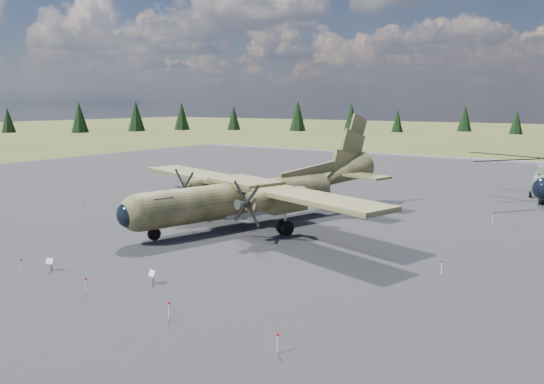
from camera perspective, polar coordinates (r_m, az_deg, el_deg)
The scene contains 7 objects.
ground at distance 40.19m, azimuth -5.48°, elevation -4.68°, with size 500.00×500.00×0.00m, color brown.
apron at distance 48.12m, azimuth 2.11°, elevation -2.26°, with size 120.00×120.00×0.04m, color #545459.
transport_plane at distance 43.43m, azimuth -1.79°, elevation 0.08°, with size 28.12×25.07×9.41m.
info_placard_left at distance 34.25m, azimuth -22.74°, elevation -7.01°, with size 0.54×0.32×0.79m.
info_placard_right at distance 30.14m, azimuth -12.74°, elevation -8.70°, with size 0.54×0.31×0.81m.
barrier_fence at distance 40.30m, azimuth -6.07°, elevation -3.90°, with size 33.12×29.62×0.85m.
treeline at distance 37.19m, azimuth -7.84°, elevation 1.66°, with size 329.93×327.81×10.93m.
Camera 1 is at (24.87, -30.00, 9.86)m, focal length 35.00 mm.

